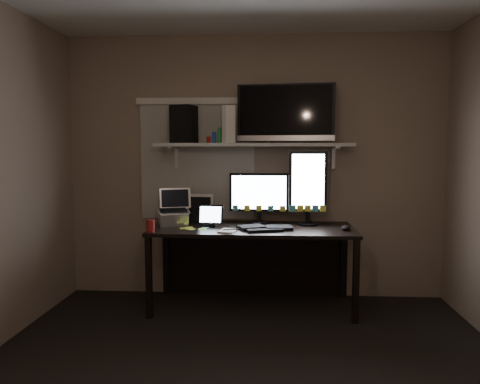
# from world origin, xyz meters

# --- Properties ---
(back_wall) EXTENTS (3.60, 0.00, 3.60)m
(back_wall) POSITION_xyz_m (0.00, 1.80, 1.25)
(back_wall) COLOR #816C5C
(back_wall) RESTS_ON floor
(window_blinds) EXTENTS (1.10, 0.02, 1.10)m
(window_blinds) POSITION_xyz_m (-0.55, 1.79, 1.30)
(window_blinds) COLOR #B2AFA0
(window_blinds) RESTS_ON back_wall
(desk) EXTENTS (1.80, 0.75, 0.73)m
(desk) POSITION_xyz_m (0.00, 1.55, 0.55)
(desk) COLOR black
(desk) RESTS_ON floor
(wall_shelf) EXTENTS (1.80, 0.35, 0.03)m
(wall_shelf) POSITION_xyz_m (0.00, 1.62, 1.46)
(wall_shelf) COLOR beige
(wall_shelf) RESTS_ON back_wall
(monitor_landscape) EXTENTS (0.55, 0.08, 0.48)m
(monitor_landscape) POSITION_xyz_m (0.05, 1.64, 0.97)
(monitor_landscape) COLOR black
(monitor_landscape) RESTS_ON desk
(monitor_portrait) EXTENTS (0.35, 0.08, 0.69)m
(monitor_portrait) POSITION_xyz_m (0.50, 1.58, 1.08)
(monitor_portrait) COLOR black
(monitor_portrait) RESTS_ON desk
(keyboard) EXTENTS (0.51, 0.31, 0.03)m
(keyboard) POSITION_xyz_m (0.11, 1.33, 0.74)
(keyboard) COLOR black
(keyboard) RESTS_ON desk
(mouse) EXTENTS (0.09, 0.13, 0.04)m
(mouse) POSITION_xyz_m (0.80, 1.32, 0.75)
(mouse) COLOR black
(mouse) RESTS_ON desk
(notepad) EXTENTS (0.17, 0.21, 0.01)m
(notepad) POSITION_xyz_m (-0.20, 1.21, 0.74)
(notepad) COLOR white
(notepad) RESTS_ON desk
(tablet) EXTENTS (0.24, 0.12, 0.20)m
(tablet) POSITION_xyz_m (-0.38, 1.43, 0.83)
(tablet) COLOR black
(tablet) RESTS_ON desk
(file_sorter) EXTENTS (0.21, 0.12, 0.26)m
(file_sorter) POSITION_xyz_m (-0.51, 1.70, 0.86)
(file_sorter) COLOR black
(file_sorter) RESTS_ON desk
(laptop) EXTENTS (0.35, 0.31, 0.32)m
(laptop) POSITION_xyz_m (-0.73, 1.49, 0.89)
(laptop) COLOR silver
(laptop) RESTS_ON desk
(cup) EXTENTS (0.09, 0.09, 0.11)m
(cup) POSITION_xyz_m (-0.85, 1.14, 0.78)
(cup) COLOR maroon
(cup) RESTS_ON desk
(sticky_notes) EXTENTS (0.30, 0.23, 0.00)m
(sticky_notes) POSITION_xyz_m (-0.55, 1.36, 0.73)
(sticky_notes) COLOR #EBF141
(sticky_notes) RESTS_ON desk
(tv) EXTENTS (0.90, 0.27, 0.53)m
(tv) POSITION_xyz_m (0.29, 1.62, 1.75)
(tv) COLOR black
(tv) RESTS_ON wall_shelf
(game_console) EXTENTS (0.15, 0.29, 0.33)m
(game_console) POSITION_xyz_m (-0.23, 1.63, 1.65)
(game_console) COLOR beige
(game_console) RESTS_ON wall_shelf
(speaker) EXTENTS (0.24, 0.27, 0.34)m
(speaker) POSITION_xyz_m (-0.64, 1.60, 1.65)
(speaker) COLOR black
(speaker) RESTS_ON wall_shelf
(bottles) EXTENTS (0.23, 0.08, 0.14)m
(bottles) POSITION_xyz_m (-0.33, 1.57, 1.55)
(bottles) COLOR #A50F0C
(bottles) RESTS_ON wall_shelf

